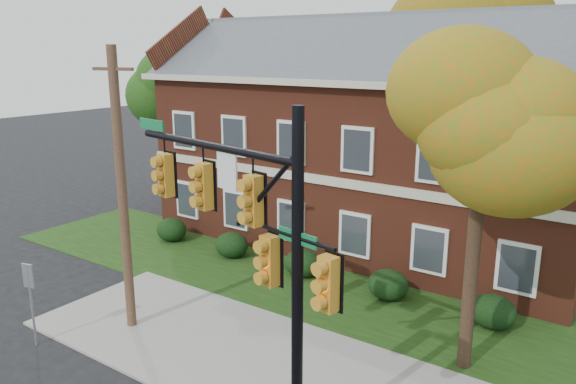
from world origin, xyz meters
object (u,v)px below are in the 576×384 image
Objects in this scene: tree_far_rear at (467,38)px; sign_post at (30,291)px; apartment_building at (371,129)px; tree_left_rear at (188,83)px; hedge_left at (232,245)px; tree_near_right at (492,121)px; traffic_signal at (252,237)px; hedge_far_left at (172,230)px; hedge_far_right at (493,312)px; utility_pole at (122,192)px; hedge_right at (388,285)px; hedge_center at (303,263)px.

sign_post is at bearing -102.54° from tree_far_rear.
apartment_building is 9.94m from tree_left_rear.
tree_far_rear is 4.59× the size of sign_post.
sign_post reaches higher than hedge_left.
traffic_signal is at bearing -122.32° from tree_near_right.
sign_post is (3.50, -8.67, 1.18)m from hedge_far_left.
apartment_building is 9.82m from hedge_far_right.
hedge_left is at bearing -33.59° from tree_left_rear.
tree_near_right is 13.18m from sign_post.
tree_near_right is 1.02× the size of utility_pole.
tree_left_rear is (-16.73, 4.14, 6.16)m from hedge_far_right.
hedge_right is 0.12× the size of tree_far_rear.
apartment_building is at bearing 123.67° from hedge_right.
hedge_right is at bearing 180.00° from hedge_far_right.
hedge_far_left is 3.50m from hedge_left.
sign_post reaches higher than hedge_right.
apartment_building is at bearing 143.11° from hedge_far_right.
hedge_far_right is 11.72m from utility_pole.
tree_near_right is at bearing 14.24° from sign_post.
utility_pole is at bearing -100.08° from tree_far_rear.
hedge_left is at bearing 165.19° from tree_near_right.
apartment_building is 13.80m from traffic_signal.
traffic_signal is 8.05m from sign_post.
hedge_left is 0.16× the size of tree_near_right.
hedge_center is 9.42m from sign_post.
tree_far_rear is at bearing 65.92° from utility_pole.
hedge_far_left is at bearing -122.50° from tree_far_rear.
apartment_building is 6.89m from hedge_center.
hedge_center is 7.67m from utility_pole.
tree_far_rear reaches higher than tree_near_right.
hedge_far_right is at bearing 0.00° from hedge_far_left.
traffic_signal is (0.49, -7.95, 4.04)m from hedge_right.
apartment_building reaches higher than hedge_far_right.
traffic_signal is at bearing -73.18° from apartment_building.
tree_left_rear reaches higher than traffic_signal.
utility_pole is 3.74m from sign_post.
tree_far_rear is (-5.66, 13.09, 8.32)m from hedge_far_right.
hedge_far_right is at bearing 0.00° from hedge_right.
tree_near_right is at bearing -37.28° from hedge_right.
hedge_far_left is 17.61m from tree_far_rear.
tree_near_right is (10.72, -2.83, 6.14)m from hedge_left.
utility_pole is (-2.11, -6.34, 3.76)m from hedge_center.
hedge_far_left is 9.42m from sign_post.
tree_left_rear is 0.77× the size of tree_far_rear.
hedge_far_right is (7.00, 0.00, 0.00)m from hedge_center.
tree_far_rear is at bearing 38.97° from tree_left_rear.
utility_pole is at bearing -100.34° from apartment_building.
hedge_right is 1.00× the size of hedge_far_right.
apartment_building reaches higher than hedge_far_left.
utility_pole reaches higher than hedge_left.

